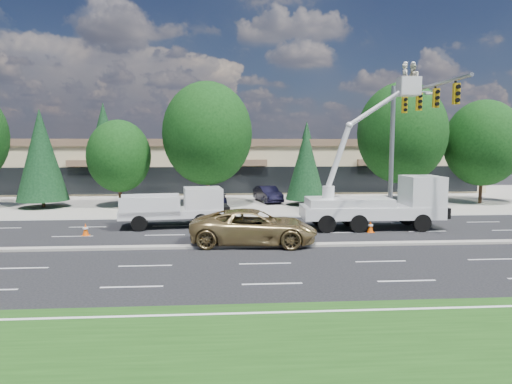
{
  "coord_description": "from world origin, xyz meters",
  "views": [
    {
      "loc": [
        -1.73,
        -21.95,
        5.06
      ],
      "look_at": [
        0.05,
        2.93,
        2.4
      ],
      "focal_mm": 32.0,
      "sensor_mm": 36.0,
      "label": 1
    }
  ],
  "objects": [
    {
      "name": "minivan",
      "position": [
        -0.22,
        0.6,
        0.88
      ],
      "size": [
        6.6,
        3.53,
        1.76
      ],
      "primitive_type": "imported",
      "rotation": [
        0.0,
        0.0,
        1.47
      ],
      "color": "olive",
      "rests_on": "ground"
    },
    {
      "name": "tree_back_d",
      "position": [
        22.0,
        42.0,
        6.13
      ],
      "size": [
        5.8,
        5.8,
        11.43
      ],
      "color": "#332114",
      "rests_on": "ground"
    },
    {
      "name": "tree_front_b",
      "position": [
        -16.0,
        15.0,
        4.17
      ],
      "size": [
        3.94,
        3.94,
        7.77
      ],
      "color": "#332114",
      "rests_on": "ground"
    },
    {
      "name": "traffic_cone_a",
      "position": [
        -9.34,
        3.39,
        0.34
      ],
      "size": [
        0.4,
        0.4,
        0.7
      ],
      "color": "#DA4C06",
      "rests_on": "ground"
    },
    {
      "name": "strip_mall",
      "position": [
        0.0,
        29.97,
        2.83
      ],
      "size": [
        50.4,
        15.4,
        5.5
      ],
      "color": "tan",
      "rests_on": "ground"
    },
    {
      "name": "tree_back_a",
      "position": [
        -18.0,
        42.0,
        5.68
      ],
      "size": [
        5.37,
        5.37,
        10.59
      ],
      "color": "#332114",
      "rests_on": "ground"
    },
    {
      "name": "tree_back_b",
      "position": [
        -4.0,
        42.0,
        5.17
      ],
      "size": [
        4.89,
        4.89,
        9.64
      ],
      "color": "#332114",
      "rests_on": "ground"
    },
    {
      "name": "traffic_cone_b",
      "position": [
        -3.17,
        4.26,
        0.34
      ],
      "size": [
        0.4,
        0.4,
        0.7
      ],
      "color": "#DA4C06",
      "rests_on": "ground"
    },
    {
      "name": "tree_front_e",
      "position": [
        5.0,
        15.0,
        3.44
      ],
      "size": [
        3.25,
        3.25,
        6.41
      ],
      "color": "#332114",
      "rests_on": "ground"
    },
    {
      "name": "traffic_cone_d",
      "position": [
        6.63,
        3.2,
        0.34
      ],
      "size": [
        0.4,
        0.4,
        0.7
      ],
      "color": "#DA4C06",
      "rests_on": "ground"
    },
    {
      "name": "tree_front_f",
      "position": [
        13.0,
        15.0,
        5.9
      ],
      "size": [
        7.27,
        7.27,
        10.09
      ],
      "color": "#332114",
      "rests_on": "ground"
    },
    {
      "name": "tree_front_c",
      "position": [
        -10.0,
        15.0,
        4.06
      ],
      "size": [
        5.0,
        5.0,
        6.94
      ],
      "color": "#332114",
      "rests_on": "ground"
    },
    {
      "name": "tree_front_g",
      "position": [
        20.0,
        15.0,
        5.09
      ],
      "size": [
        6.27,
        6.27,
        8.7
      ],
      "color": "#332114",
      "rests_on": "ground"
    },
    {
      "name": "parked_car_east",
      "position": [
        2.09,
        17.11,
        0.7
      ],
      "size": [
        2.42,
        4.47,
        1.4
      ],
      "primitive_type": "imported",
      "rotation": [
        0.0,
        0.0,
        0.23
      ],
      "color": "black",
      "rests_on": "ground"
    },
    {
      "name": "road_median",
      "position": [
        0.0,
        0.0,
        0.06
      ],
      "size": [
        120.0,
        0.55,
        0.12
      ],
      "primitive_type": "cube",
      "color": "gray",
      "rests_on": "ground"
    },
    {
      "name": "tree_back_c",
      "position": [
        10.0,
        42.0,
        4.39
      ],
      "size": [
        4.15,
        4.15,
        8.19
      ],
      "color": "#332114",
      "rests_on": "ground"
    },
    {
      "name": "ground",
      "position": [
        0.0,
        0.0,
        0.0
      ],
      "size": [
        140.0,
        140.0,
        0.0
      ],
      "primitive_type": "plane",
      "color": "black",
      "rests_on": "ground"
    },
    {
      "name": "tree_front_d",
      "position": [
        -3.0,
        15.0,
        5.84
      ],
      "size": [
        7.19,
        7.19,
        9.98
      ],
      "color": "#332114",
      "rests_on": "ground"
    },
    {
      "name": "concrete_apron",
      "position": [
        0.0,
        20.0,
        0.01
      ],
      "size": [
        140.0,
        22.0,
        0.01
      ],
      "primitive_type": "cube",
      "color": "gray",
      "rests_on": "ground"
    },
    {
      "name": "utility_pickup",
      "position": [
        -4.47,
        5.83,
        0.97
      ],
      "size": [
        6.38,
        3.06,
        2.35
      ],
      "rotation": [
        0.0,
        0.0,
        0.14
      ],
      "color": "silver",
      "rests_on": "ground"
    },
    {
      "name": "signal_mast",
      "position": [
        10.03,
        7.04,
        6.06
      ],
      "size": [
        2.76,
        10.16,
        9.0
      ],
      "color": "gray",
      "rests_on": "ground"
    },
    {
      "name": "traffic_cone_c",
      "position": [
        0.33,
        3.83,
        0.34
      ],
      "size": [
        0.4,
        0.4,
        0.7
      ],
      "color": "#DA4C06",
      "rests_on": "ground"
    },
    {
      "name": "bucket_truck",
      "position": [
        7.73,
        4.34,
        2.08
      ],
      "size": [
        8.25,
        2.77,
        9.77
      ],
      "rotation": [
        0.0,
        0.0,
        -0.02
      ],
      "color": "silver",
      "rests_on": "ground"
    },
    {
      "name": "parked_car_west",
      "position": [
        -2.34,
        16.03,
        0.67
      ],
      "size": [
        1.83,
        4.03,
        1.34
      ],
      "primitive_type": "imported",
      "rotation": [
        0.0,
        0.0,
        0.06
      ],
      "color": "black",
      "rests_on": "ground"
    }
  ]
}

